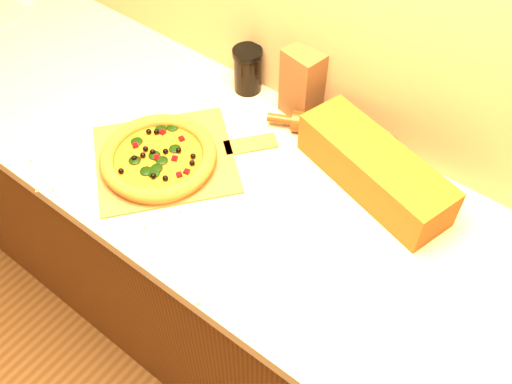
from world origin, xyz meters
name	(u,v)px	position (x,y,z in m)	size (l,w,h in m)	color
cabinet	(272,294)	(0.00, 1.43, 0.43)	(2.80, 0.65, 0.86)	#4C2910
countertop	(276,205)	(0.00, 1.43, 0.88)	(2.84, 0.68, 0.04)	beige
pizza_peel	(171,158)	(-0.30, 1.37, 0.90)	(0.47, 0.49, 0.01)	brown
pizza	(159,157)	(-0.31, 1.34, 0.93)	(0.30, 0.30, 0.04)	#B27A2C
bottle_cap	(130,155)	(-0.39, 1.31, 0.90)	(0.03, 0.03, 0.01)	black
rolling_pin	(346,129)	(0.02, 1.71, 0.93)	(0.40, 0.20, 0.06)	#53210E
bread_bag	(374,169)	(0.16, 1.61, 0.96)	(0.42, 0.14, 0.12)	brown
paper_bag	(303,83)	(-0.13, 1.72, 1.00)	(0.10, 0.08, 0.20)	brown
dark_jar	(248,70)	(-0.31, 1.71, 0.97)	(0.08, 0.08, 0.14)	black
side_plate	(3,13)	(-1.20, 1.51, 0.91)	(0.13, 0.13, 0.01)	beige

